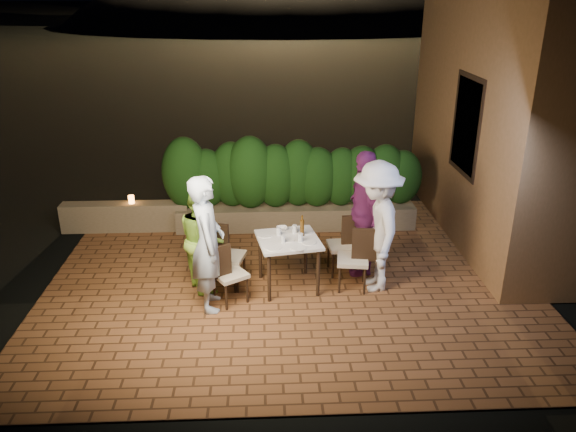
{
  "coord_description": "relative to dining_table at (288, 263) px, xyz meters",
  "views": [
    {
      "loc": [
        -0.37,
        -6.94,
        3.98
      ],
      "look_at": [
        -0.04,
        0.24,
        1.05
      ],
      "focal_mm": 35.0,
      "sensor_mm": 36.0,
      "label": 1
    }
  ],
  "objects": [
    {
      "name": "diner_white",
      "position": [
        1.21,
        -0.07,
        0.56
      ],
      "size": [
        0.71,
        1.22,
        1.86
      ],
      "primitive_type": "imported",
      "rotation": [
        0.0,
        0.0,
        -1.55
      ],
      "color": "white",
      "rests_on": "ground"
    },
    {
      "name": "diner_blue",
      "position": [
        -1.07,
        -0.48,
        0.55
      ],
      "size": [
        0.51,
        0.72,
        1.84
      ],
      "primitive_type": "imported",
      "rotation": [
        0.0,
        0.0,
        1.68
      ],
      "color": "#A8BED8",
      "rests_on": "ground"
    },
    {
      "name": "dining_table",
      "position": [
        0.0,
        0.0,
        0.0
      ],
      "size": [
        0.96,
        0.96,
        0.75
      ],
      "primitive_type": null,
      "rotation": [
        0.0,
        0.0,
        0.17
      ],
      "color": "white",
      "rests_on": "ground"
    },
    {
      "name": "hill",
      "position": [
        2.04,
        59.86,
        -4.38
      ],
      "size": [
        52.0,
        40.0,
        22.0
      ],
      "primitive_type": "ellipsoid",
      "color": "black",
      "rests_on": "ground"
    },
    {
      "name": "planter",
      "position": [
        0.24,
        2.16,
        -0.17
      ],
      "size": [
        4.2,
        0.55,
        0.4
      ],
      "primitive_type": "cube",
      "color": "#716348",
      "rests_on": "ground"
    },
    {
      "name": "plate_ne",
      "position": [
        0.28,
        -0.14,
        0.38
      ],
      "size": [
        0.21,
        0.21,
        0.01
      ],
      "primitive_type": "cylinder",
      "color": "white",
      "rests_on": "dining_table"
    },
    {
      "name": "window_pane",
      "position": [
        2.86,
        1.36,
        1.62
      ],
      "size": [
        0.08,
        1.0,
        1.4
      ],
      "primitive_type": "cube",
      "color": "black",
      "rests_on": "building_wall"
    },
    {
      "name": "parapet_lamp",
      "position": [
        -2.63,
        2.16,
        0.2
      ],
      "size": [
        0.1,
        0.1,
        0.14
      ],
      "primitive_type": "cylinder",
      "color": "orange",
      "rests_on": "parapet"
    },
    {
      "name": "ground",
      "position": [
        0.04,
        -0.14,
        -0.4
      ],
      "size": [
        400.0,
        400.0,
        0.0
      ],
      "primitive_type": "plane",
      "color": "black",
      "rests_on": "ground"
    },
    {
      "name": "beer_bottle",
      "position": [
        0.2,
        0.1,
        0.53
      ],
      "size": [
        0.06,
        0.06,
        0.3
      ],
      "primitive_type": null,
      "color": "#4A2E0C",
      "rests_on": "dining_table"
    },
    {
      "name": "chair_left_front",
      "position": [
        -0.8,
        -0.37,
        0.06
      ],
      "size": [
        0.55,
        0.55,
        0.86
      ],
      "primitive_type": null,
      "rotation": [
        0.0,
        0.0,
        0.57
      ],
      "color": "black",
      "rests_on": "ground"
    },
    {
      "name": "window_frame",
      "position": [
        2.85,
        1.36,
        1.62
      ],
      "size": [
        0.06,
        1.15,
        1.55
      ],
      "primitive_type": "cube",
      "color": "black",
      "rests_on": "building_wall"
    },
    {
      "name": "bowl",
      "position": [
        -0.08,
        0.32,
        0.39
      ],
      "size": [
        0.18,
        0.18,
        0.04
      ],
      "primitive_type": "imported",
      "rotation": [
        0.0,
        0.0,
        0.17
      ],
      "color": "white",
      "rests_on": "dining_table"
    },
    {
      "name": "plate_nw",
      "position": [
        -0.22,
        -0.28,
        0.38
      ],
      "size": [
        0.23,
        0.23,
        0.01
      ],
      "primitive_type": "cylinder",
      "color": "white",
      "rests_on": "dining_table"
    },
    {
      "name": "terrace_floor",
      "position": [
        0.04,
        0.36,
        -0.45
      ],
      "size": [
        7.0,
        6.0,
        0.15
      ],
      "primitive_type": "cube",
      "color": "brown",
      "rests_on": "ground"
    },
    {
      "name": "hedge",
      "position": [
        0.24,
        2.16,
        0.57
      ],
      "size": [
        4.0,
        0.7,
        1.1
      ],
      "primitive_type": null,
      "color": "#14380F",
      "rests_on": "planter"
    },
    {
      "name": "chair_right_front",
      "position": [
        0.9,
        -0.07,
        0.09
      ],
      "size": [
        0.48,
        0.48,
        0.92
      ],
      "primitive_type": null,
      "rotation": [
        0.0,
        0.0,
        3.0
      ],
      "color": "black",
      "rests_on": "ground"
    },
    {
      "name": "plate_front",
      "position": [
        0.12,
        -0.31,
        0.38
      ],
      "size": [
        0.21,
        0.21,
        0.01
      ],
      "primitive_type": "cylinder",
      "color": "white",
      "rests_on": "dining_table"
    },
    {
      "name": "chair_left_back",
      "position": [
        -0.85,
        0.08,
        0.1
      ],
      "size": [
        0.53,
        0.53,
        0.95
      ],
      "primitive_type": null,
      "rotation": [
        0.0,
        0.0,
        -0.25
      ],
      "color": "black",
      "rests_on": "ground"
    },
    {
      "name": "diner_purple",
      "position": [
        1.13,
        0.46,
        0.56
      ],
      "size": [
        0.59,
        1.15,
        1.87
      ],
      "primitive_type": "imported",
      "rotation": [
        0.0,
        0.0,
        -1.44
      ],
      "color": "#702564",
      "rests_on": "ground"
    },
    {
      "name": "plate_centre",
      "position": [
        -0.01,
        -0.04,
        0.38
      ],
      "size": [
        0.19,
        0.19,
        0.01
      ],
      "primitive_type": "cylinder",
      "color": "white",
      "rests_on": "dining_table"
    },
    {
      "name": "plate_se",
      "position": [
        0.24,
        0.23,
        0.38
      ],
      "size": [
        0.24,
        0.24,
        0.01
      ],
      "primitive_type": "cylinder",
      "color": "white",
      "rests_on": "dining_table"
    },
    {
      "name": "glass_se",
      "position": [
        0.1,
        0.18,
        0.44
      ],
      "size": [
        0.07,
        0.07,
        0.12
      ],
      "primitive_type": "cylinder",
      "color": "silver",
      "rests_on": "dining_table"
    },
    {
      "name": "plate_sw",
      "position": [
        -0.33,
        0.13,
        0.38
      ],
      "size": [
        0.21,
        0.21,
        0.01
      ],
      "primitive_type": "cylinder",
      "color": "white",
      "rests_on": "dining_table"
    },
    {
      "name": "chair_right_back",
      "position": [
        0.82,
        0.41,
        0.08
      ],
      "size": [
        0.45,
        0.45,
        0.91
      ],
      "primitive_type": null,
      "rotation": [
        0.0,
        0.0,
        3.22
      ],
      "color": "black",
      "rests_on": "ground"
    },
    {
      "name": "building_wall",
      "position": [
        3.64,
        1.86,
        2.12
      ],
      "size": [
        1.6,
        5.0,
        5.0
      ],
      "primitive_type": "cube",
      "color": "olive",
      "rests_on": "ground"
    },
    {
      "name": "diner_green",
      "position": [
        -1.2,
        0.08,
        0.37
      ],
      "size": [
        0.81,
        0.89,
        1.48
      ],
      "primitive_type": "imported",
      "rotation": [
        0.0,
        0.0,
        1.99
      ],
      "color": "#95D442",
      "rests_on": "ground"
    },
    {
      "name": "glass_sw",
      "position": [
        -0.13,
        0.13,
        0.43
      ],
      "size": [
        0.06,
        0.06,
        0.11
      ],
      "primitive_type": "cylinder",
      "color": "silver",
      "rests_on": "dining_table"
    },
    {
      "name": "glass_ne",
      "position": [
        0.16,
        -0.11,
        0.44
      ],
      "size": [
        0.07,
        0.07,
        0.12
      ],
      "primitive_type": "cylinder",
      "color": "silver",
      "rests_on": "dining_table"
    },
    {
      "name": "parapet",
      "position": [
        -2.76,
        2.16,
        -0.12
      ],
      "size": [
        2.2,
        0.3,
        0.5
      ],
      "primitive_type": "cube",
      "color": "#716348",
      "rests_on": "ground"
    },
    {
      "name": "glass_nw",
      "position": [
        -0.08,
        -0.13,
        0.43
      ],
      "size": [
        0.06,
        0.06,
        0.11
      ],
      "primitive_type": "cylinder",
      "color": "silver",
      "rests_on": "dining_table"
    }
  ]
}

